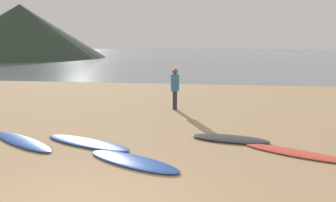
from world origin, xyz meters
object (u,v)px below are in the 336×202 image
(surfboard_4, at_px, (133,161))
(surfboard_5, at_px, (230,139))
(surfboard_6, at_px, (296,153))
(surfboard_2, at_px, (22,141))
(surfboard_3, at_px, (87,143))
(person_1, at_px, (175,86))

(surfboard_4, bearing_deg, surfboard_5, 57.86)
(surfboard_5, height_order, surfboard_6, surfboard_5)
(surfboard_4, relative_size, surfboard_5, 1.11)
(surfboard_2, distance_m, surfboard_3, 1.73)
(surfboard_4, height_order, surfboard_5, surfboard_5)
(surfboard_3, height_order, surfboard_5, surfboard_5)
(surfboard_2, xyz_separation_m, person_1, (3.64, 4.01, 0.90))
(surfboard_3, distance_m, person_1, 4.46)
(person_1, bearing_deg, surfboard_4, 167.50)
(surfboard_3, height_order, surfboard_4, surfboard_3)
(surfboard_5, bearing_deg, surfboard_2, -163.71)
(surfboard_5, bearing_deg, surfboard_6, -19.47)
(surfboard_2, height_order, surfboard_5, surfboard_5)
(surfboard_3, height_order, person_1, person_1)
(surfboard_2, distance_m, surfboard_4, 3.28)
(surfboard_4, distance_m, person_1, 4.97)
(surfboard_2, relative_size, surfboard_5, 1.25)
(surfboard_6, xyz_separation_m, person_1, (-3.21, 3.97, 0.90))
(surfboard_3, distance_m, surfboard_5, 3.75)
(surfboard_4, bearing_deg, surfboard_6, 35.27)
(surfboard_3, bearing_deg, surfboard_2, -158.61)
(surfboard_6, bearing_deg, person_1, 150.99)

